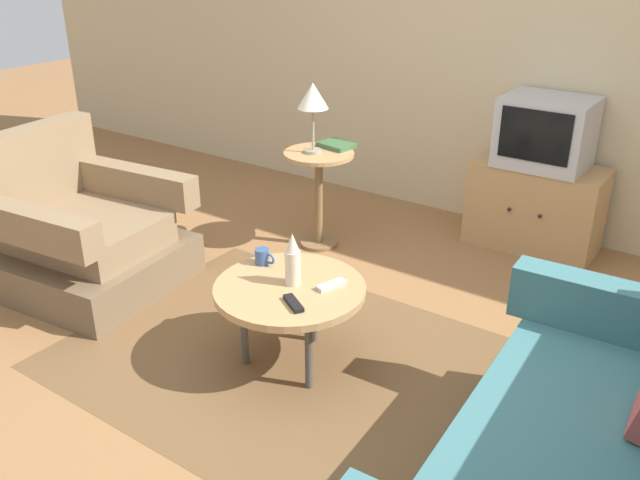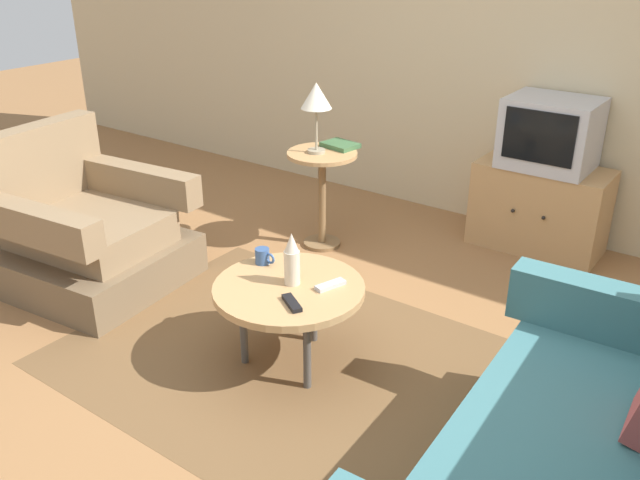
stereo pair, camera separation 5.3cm
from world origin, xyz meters
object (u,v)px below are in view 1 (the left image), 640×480
tv_remote_dark (293,303)px  book (337,145)px  vase (293,260)px  mug (263,257)px  tv_remote_silver (331,285)px  armchair (81,236)px  television (546,132)px  coffee_table (289,292)px  couch (586,479)px  tv_stand (535,206)px  table_lamp (313,98)px  side_table (319,180)px

tv_remote_dark → book: bearing=148.9°
vase → mug: bearing=162.4°
tv_remote_dark → tv_remote_silver: same height
armchair → vase: size_ratio=4.09×
tv_remote_silver → book: 1.46m
tv_remote_silver → television: bearing=-171.8°
coffee_table → couch: bearing=-12.5°
tv_stand → armchair: bearing=-135.0°
coffee_table → tv_remote_silver: bearing=31.9°
tv_stand → table_lamp: table_lamp is taller
tv_stand → vase: size_ratio=3.20×
armchair → couch: 2.92m
tv_stand → tv_remote_silver: 1.88m
side_table → book: size_ratio=2.68×
couch → tv_remote_silver: bearing=68.9°
coffee_table → tv_stand: 2.01m
coffee_table → tv_remote_silver: size_ratio=4.50×
armchair → side_table: armchair is taller
table_lamp → book: bearing=73.1°
tv_stand → vase: vase is taller
television → tv_stand: bearing=-90.0°
coffee_table → tv_remote_silver: (0.16, 0.10, 0.04)m
couch → mug: size_ratio=14.72×
armchair → vase: (1.49, 0.06, 0.24)m
vase → side_table: bearing=119.9°
side_table → television: size_ratio=1.20×
coffee_table → tv_remote_dark: tv_remote_dark is taller
armchair → tv_remote_silver: (1.65, 0.14, 0.13)m
television → book: (-1.11, -0.64, -0.12)m
armchair → side_table: (0.83, 1.20, 0.16)m
tv_remote_dark → vase: bearing=158.7°
couch → table_lamp: (-2.10, 1.45, 0.67)m
coffee_table → mug: 0.27m
coffee_table → television: (0.50, 1.95, 0.39)m
couch → side_table: couch is taller
couch → tv_stand: bearing=19.6°
couch → vase: (-1.42, 0.34, 0.23)m
coffee_table → side_table: (-0.65, 1.16, 0.07)m
side_table → mug: side_table is taller
coffee_table → tv_stand: size_ratio=0.87×
mug → table_lamp: bearing=112.8°
armchair → coffee_table: (1.48, 0.04, 0.09)m
side_table → mug: size_ratio=5.69×
tv_remote_silver → table_lamp: bearing=-122.6°
couch → tv_remote_silver: couch is taller
coffee_table → vase: bearing=82.7°
coffee_table → armchair: bearing=-178.6°
side_table → tv_remote_dark: size_ratio=4.29×
vase → mug: size_ratio=2.26×
vase → tv_remote_dark: 0.22m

